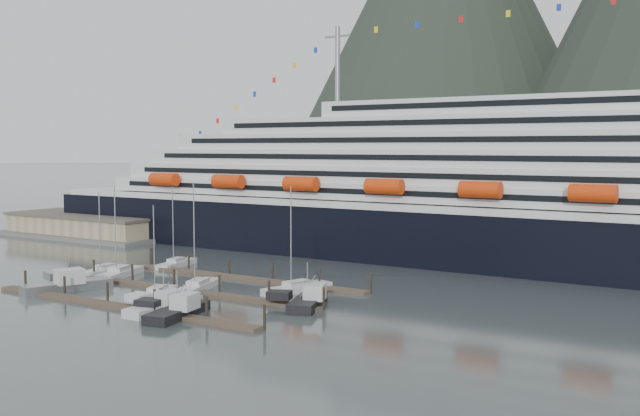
# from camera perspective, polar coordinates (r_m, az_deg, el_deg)

# --- Properties ---
(ground) EXTENTS (1600.00, 1600.00, 0.00)m
(ground) POSITION_cam_1_polar(r_m,az_deg,el_deg) (108.40, -9.48, -6.87)
(ground) COLOR #475354
(ground) RESTS_ON ground
(cruise_ship) EXTENTS (210.00, 30.40, 50.30)m
(cruise_ship) POSITION_cam_1_polar(r_m,az_deg,el_deg) (140.07, 15.42, 0.61)
(cruise_ship) COLOR black
(cruise_ship) RESTS_ON ground
(warehouse) EXTENTS (46.00, 20.00, 5.80)m
(warehouse) POSITION_cam_1_polar(r_m,az_deg,el_deg) (188.43, -17.15, -1.41)
(warehouse) COLOR #595956
(warehouse) RESTS_ON ground
(dock_near) EXTENTS (48.18, 2.28, 3.20)m
(dock_near) POSITION_cam_1_polar(r_m,az_deg,el_deg) (104.90, -15.18, -7.19)
(dock_near) COLOR #4A3A2F
(dock_near) RESTS_ON ground
(dock_mid) EXTENTS (48.18, 2.28, 3.20)m
(dock_mid) POSITION_cam_1_polar(r_m,az_deg,el_deg) (113.82, -10.29, -6.17)
(dock_mid) COLOR #4A3A2F
(dock_mid) RESTS_ON ground
(dock_far) EXTENTS (48.18, 2.28, 3.20)m
(dock_far) POSITION_cam_1_polar(r_m,az_deg,el_deg) (123.46, -6.16, -5.26)
(dock_far) COLOR #4A3A2F
(dock_far) RESTS_ON ground
(sailboat_a) EXTENTS (3.29, 9.96, 14.54)m
(sailboat_a) POSITION_cam_1_polar(r_m,az_deg,el_deg) (132.38, -16.05, -4.69)
(sailboat_a) COLOR silver
(sailboat_a) RESTS_ON ground
(sailboat_b) EXTENTS (6.42, 11.70, 15.76)m
(sailboat_b) POSITION_cam_1_polar(r_m,az_deg,el_deg) (129.37, -15.01, -4.88)
(sailboat_b) COLOR silver
(sailboat_b) RESTS_ON ground
(sailboat_c) EXTENTS (5.80, 9.59, 13.75)m
(sailboat_c) POSITION_cam_1_polar(r_m,az_deg,el_deg) (111.09, -12.27, -6.41)
(sailboat_c) COLOR silver
(sailboat_c) RESTS_ON ground
(sailboat_d) EXTENTS (6.47, 12.07, 16.83)m
(sailboat_d) POSITION_cam_1_polar(r_m,az_deg,el_deg) (114.82, -9.28, -5.99)
(sailboat_d) COLOR silver
(sailboat_d) RESTS_ON ground
(sailboat_e) EXTENTS (4.51, 10.28, 14.96)m
(sailboat_e) POSITION_cam_1_polar(r_m,az_deg,el_deg) (137.91, -10.87, -4.22)
(sailboat_e) COLOR silver
(sailboat_e) RESTS_ON ground
(sailboat_g) EXTENTS (5.95, 11.96, 16.40)m
(sailboat_g) POSITION_cam_1_polar(r_m,az_deg,el_deg) (111.98, -1.76, -6.20)
(sailboat_g) COLOR silver
(sailboat_g) RESTS_ON ground
(trawler_a) EXTENTS (10.76, 13.60, 7.23)m
(trawler_a) POSITION_cam_1_polar(r_m,az_deg,el_deg) (119.51, -18.75, -5.53)
(trawler_a) COLOR gray
(trawler_a) RESTS_ON ground
(trawler_c) EXTENTS (8.42, 11.99, 6.06)m
(trawler_c) POSITION_cam_1_polar(r_m,az_deg,el_deg) (101.36, -11.86, -7.25)
(trawler_c) COLOR silver
(trawler_c) RESTS_ON ground
(trawler_d) EXTENTS (8.65, 11.51, 6.56)m
(trawler_d) POSITION_cam_1_polar(r_m,az_deg,el_deg) (97.48, -10.87, -7.68)
(trawler_d) COLOR black
(trawler_d) RESTS_ON ground
(trawler_e) EXTENTS (8.98, 10.89, 6.71)m
(trawler_e) POSITION_cam_1_polar(r_m,az_deg,el_deg) (101.49, -1.03, -7.10)
(trawler_e) COLOR black
(trawler_e) RESTS_ON ground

